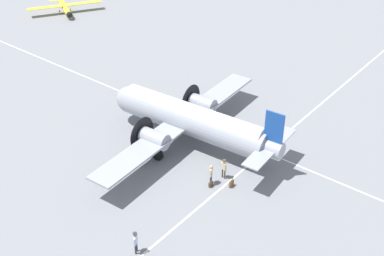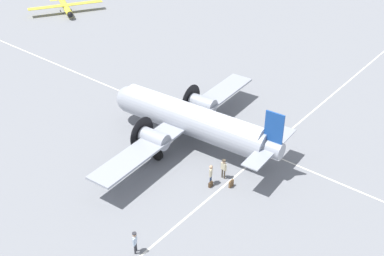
# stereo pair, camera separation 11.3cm
# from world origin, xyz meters

# --- Properties ---
(ground_plane) EXTENTS (300.00, 300.00, 0.00)m
(ground_plane) POSITION_xyz_m (0.00, 0.00, 0.00)
(ground_plane) COLOR slate
(apron_line_eastwest) EXTENTS (120.00, 0.16, 0.01)m
(apron_line_eastwest) POSITION_xyz_m (0.00, 5.87, 0.00)
(apron_line_eastwest) COLOR silver
(apron_line_eastwest) RESTS_ON ground_plane
(apron_line_northsouth) EXTENTS (0.16, 120.00, 0.01)m
(apron_line_northsouth) POSITION_xyz_m (-3.11, 0.00, 0.00)
(apron_line_northsouth) COLOR silver
(apron_line_northsouth) RESTS_ON ground_plane
(airliner_main) EXTENTS (22.11, 17.42, 5.92)m
(airliner_main) POSITION_xyz_m (0.03, -0.44, 2.56)
(airliner_main) COLOR #9399A3
(airliner_main) RESTS_ON ground_plane
(crew_foreground) EXTENTS (0.55, 0.40, 1.80)m
(crew_foreground) POSITION_xyz_m (12.76, 5.38, 1.13)
(crew_foreground) COLOR #2D2D33
(crew_foreground) RESTS_ON ground_plane
(passenger_boarding) EXTENTS (0.34, 0.61, 1.81)m
(passenger_boarding) POSITION_xyz_m (2.30, 5.20, 1.14)
(passenger_boarding) COLOR #473D2D
(passenger_boarding) RESTS_ON ground_plane
(ramp_agent) EXTENTS (0.57, 0.38, 1.85)m
(ramp_agent) POSITION_xyz_m (3.57, 4.85, 1.13)
(ramp_agent) COLOR navy
(ramp_agent) RESTS_ON ground_plane
(suitcase_near_door) EXTENTS (0.42, 0.18, 0.49)m
(suitcase_near_door) POSITION_xyz_m (3.87, 5.08, 0.23)
(suitcase_near_door) COLOR #47331E
(suitcase_near_door) RESTS_ON ground_plane
(suitcase_upright_spare) EXTENTS (0.52, 0.15, 0.65)m
(suitcase_upright_spare) POSITION_xyz_m (2.83, 6.37, 0.30)
(suitcase_upright_spare) COLOR brown
(suitcase_upright_spare) RESTS_ON ground_plane
(light_aircraft_distant) EXTENTS (10.55, 8.30, 2.16)m
(light_aircraft_distant) POSITION_xyz_m (-16.29, -38.57, 0.87)
(light_aircraft_distant) COLOR yellow
(light_aircraft_distant) RESTS_ON ground_plane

